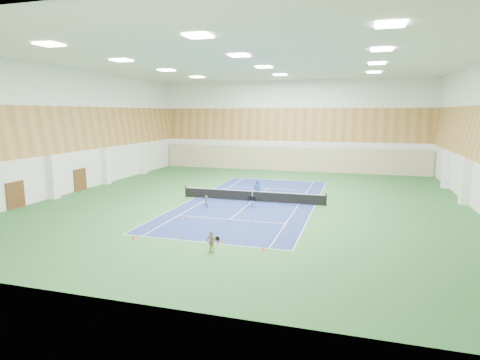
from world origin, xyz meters
name	(u,v)px	position (x,y,z in m)	size (l,w,h in m)	color
ground	(252,201)	(0.00, 0.00, 0.00)	(40.00, 40.00, 0.00)	#29602D
room_shell	(253,133)	(0.00, 0.00, 6.00)	(36.00, 40.00, 12.00)	white
wood_cladding	(253,110)	(0.00, 0.00, 8.00)	(36.00, 40.00, 8.00)	#B57F43
ceiling_light_grid	(253,62)	(0.00, 0.00, 11.92)	(21.40, 25.40, 0.06)	white
court_surface	(252,201)	(0.00, 0.00, 0.01)	(10.97, 23.77, 0.01)	navy
tennis_balls_scatter	(252,201)	(0.00, 0.00, 0.05)	(10.57, 22.77, 0.07)	#D4EE28
tennis_net	(252,195)	(0.00, 0.00, 0.55)	(12.80, 0.10, 1.10)	black
back_curtain	(290,159)	(0.00, 19.75, 1.60)	(35.40, 0.16, 3.20)	#C6B793
door_left_a	(16,195)	(-17.92, -8.00, 1.10)	(0.08, 1.80, 2.20)	#593319
door_left_b	(80,180)	(-17.92, 0.00, 1.10)	(0.08, 1.80, 2.20)	#593319
coach	(257,190)	(0.25, 0.60, 0.93)	(0.68, 0.44, 1.86)	#1F4590
child_court	(207,202)	(-2.86, -3.77, 0.55)	(0.54, 0.42, 1.10)	gray
child_apron	(211,242)	(1.12, -13.37, 0.61)	(0.71, 0.30, 1.21)	tan
ball_cart	(252,202)	(0.49, -2.12, 0.44)	(0.51, 0.51, 0.88)	black
cone_svc_a	(187,216)	(-3.24, -6.86, 0.11)	(0.20, 0.20, 0.22)	#EA510C
cone_svc_b	(212,219)	(-1.20, -6.92, 0.09)	(0.17, 0.17, 0.19)	#FF4D0D
cone_svc_c	(251,221)	(1.67, -6.68, 0.11)	(0.19, 0.19, 0.21)	#E1480B
cone_svc_d	(282,224)	(3.95, -6.92, 0.10)	(0.18, 0.18, 0.20)	#F15E0C
cone_base_a	(133,237)	(-4.38, -12.47, 0.13)	(0.23, 0.23, 0.25)	#E3450B
cone_base_b	(181,236)	(-1.60, -11.44, 0.10)	(0.18, 0.18, 0.20)	#F7400D
cone_base_c	(220,241)	(1.04, -11.65, 0.12)	(0.21, 0.21, 0.23)	#F8540D
cone_base_d	(263,248)	(3.87, -12.21, 0.11)	(0.21, 0.21, 0.23)	orange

